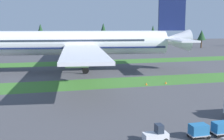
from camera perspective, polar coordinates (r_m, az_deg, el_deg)
The scene contains 9 objects.
grass_strip_near at distance 64.54m, azimuth 0.97°, elevation -2.36°, with size 320.00×10.97×0.01m, color #3D752D.
grass_strip_far at distance 97.20m, azimuth -4.55°, elevation 1.40°, with size 320.00×10.97×0.01m, color #3D752D.
airliner at distance 78.53m, azimuth -6.79°, elevation 5.12°, with size 60.21×74.38×21.02m.
baggage_tug at distance 33.00m, azimuth 8.34°, elevation -12.07°, with size 2.60×1.30×1.97m.
cargo_dolly_lead at distance 35.16m, azimuth 16.03°, elevation -10.81°, with size 2.20×1.50×1.55m.
cargo_dolly_second at distance 36.68m, azimuth 19.98°, elevation -10.17°, with size 2.20×1.50×1.55m.
taxiway_marker_0 at distance 64.23m, azimuth 10.12°, elevation -2.34°, with size 0.44×0.44×0.47m, color orange.
taxiway_marker_1 at distance 62.26m, azimuth 6.49°, elevation -2.62°, with size 0.44×0.44×0.46m, color orange.
distant_tree_line at distance 138.97m, azimuth -9.35°, elevation 6.58°, with size 195.77×10.50×12.63m.
Camera 1 is at (-17.47, -18.12, 12.53)m, focal length 48.45 mm.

